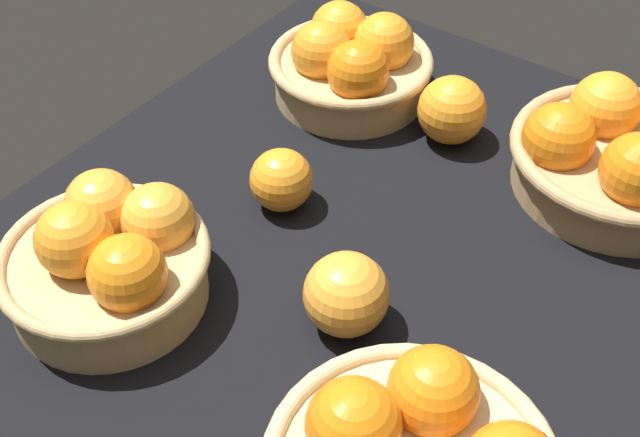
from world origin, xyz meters
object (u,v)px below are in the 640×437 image
basket_near_left (351,63)px  loose_orange_front_gap (452,110)px  basket_near_right (110,258)px  loose_orange_back_gap (346,294)px  basket_far_left (619,154)px  loose_orange_side_gap (281,180)px

basket_near_left → loose_orange_front_gap: 15.05cm
basket_near_right → loose_orange_back_gap: (-10.41, 20.87, -0.90)cm
basket_far_left → basket_near_right: 56.43cm
loose_orange_side_gap → basket_near_right: bearing=-14.4°
loose_orange_front_gap → loose_orange_back_gap: (31.56, 6.52, 0.01)cm
basket_far_left → loose_orange_front_gap: basket_far_left is taller
basket_near_left → loose_orange_back_gap: basket_near_left is taller
basket_near_right → loose_orange_back_gap: basket_near_right is taller
loose_orange_front_gap → loose_orange_side_gap: 23.45cm
basket_near_right → loose_orange_side_gap: (-20.38, 5.24, -1.52)cm
basket_near_left → loose_orange_back_gap: size_ratio=2.52×
basket_near_right → loose_orange_back_gap: size_ratio=2.51×
basket_near_left → loose_orange_front_gap: bearing=88.6°
loose_orange_front_gap → loose_orange_side_gap: (21.60, -9.11, -0.61)cm
basket_near_right → loose_orange_front_gap: (-41.98, 14.35, -0.91)cm
loose_orange_front_gap → loose_orange_back_gap: bearing=11.7°
basket_near_right → loose_orange_back_gap: bearing=116.5°
loose_orange_front_gap → loose_orange_back_gap: 32.23cm
loose_orange_back_gap → basket_far_left: bearing=159.3°
basket_near_right → basket_far_left: bearing=143.0°
loose_orange_back_gap → loose_orange_side_gap: 18.54cm
basket_near_left → loose_orange_front_gap: (0.36, 15.04, -0.58)cm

